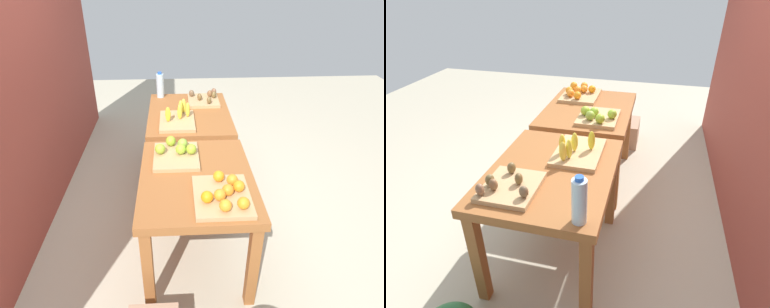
# 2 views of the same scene
# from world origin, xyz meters

# --- Properties ---
(ground_plane) EXTENTS (8.00, 8.00, 0.00)m
(ground_plane) POSITION_xyz_m (0.00, 0.00, 0.00)
(ground_plane) COLOR #B8B098
(back_wall) EXTENTS (4.40, 0.12, 3.00)m
(back_wall) POSITION_xyz_m (0.00, 1.35, 1.50)
(back_wall) COLOR #963D32
(back_wall) RESTS_ON ground_plane
(display_table_left) EXTENTS (1.04, 0.80, 0.77)m
(display_table_left) POSITION_xyz_m (-0.56, 0.00, 0.65)
(display_table_left) COLOR #96592C
(display_table_left) RESTS_ON ground_plane
(display_table_right) EXTENTS (1.04, 0.80, 0.77)m
(display_table_right) POSITION_xyz_m (0.56, 0.00, 0.65)
(display_table_right) COLOR #96592C
(display_table_right) RESTS_ON ground_plane
(orange_bin) EXTENTS (0.44, 0.36, 0.11)m
(orange_bin) POSITION_xyz_m (-0.83, -0.15, 0.80)
(orange_bin) COLOR tan
(orange_bin) RESTS_ON display_table_left
(apple_bin) EXTENTS (0.40, 0.35, 0.11)m
(apple_bin) POSITION_xyz_m (-0.29, 0.14, 0.80)
(apple_bin) COLOR tan
(apple_bin) RESTS_ON display_table_left
(banana_crate) EXTENTS (0.44, 0.32, 0.17)m
(banana_crate) POSITION_xyz_m (0.34, 0.11, 0.80)
(banana_crate) COLOR tan
(banana_crate) RESTS_ON display_table_right
(kiwi_bin) EXTENTS (0.36, 0.32, 0.10)m
(kiwi_bin) POSITION_xyz_m (0.83, -0.17, 0.79)
(kiwi_bin) COLOR tan
(kiwi_bin) RESTS_ON display_table_right
(water_bottle) EXTENTS (0.08, 0.08, 0.28)m
(water_bottle) POSITION_xyz_m (0.99, 0.29, 0.90)
(water_bottle) COLOR silver
(water_bottle) RESTS_ON display_table_right
(watermelon_pile) EXTENTS (0.63, 0.69, 0.48)m
(watermelon_pile) POSITION_xyz_m (1.45, -0.22, 0.18)
(watermelon_pile) COLOR #2F6D2E
(watermelon_pile) RESTS_ON ground_plane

